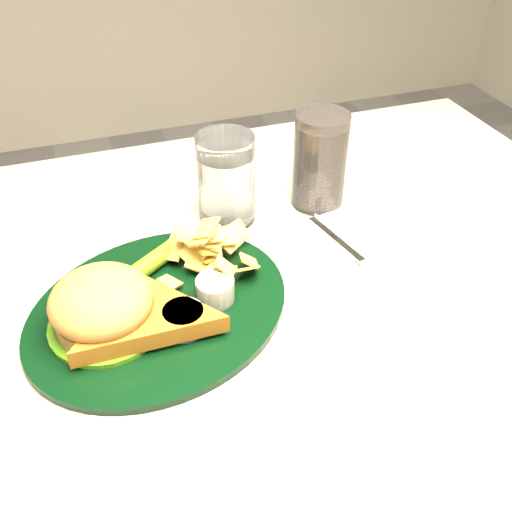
{
  "coord_description": "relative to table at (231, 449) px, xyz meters",
  "views": [
    {
      "loc": [
        -0.14,
        -0.53,
        1.23
      ],
      "look_at": [
        0.04,
        -0.02,
        0.8
      ],
      "focal_mm": 40.0,
      "sensor_mm": 36.0,
      "label": 1
    }
  ],
  "objects": [
    {
      "name": "cola_glass",
      "position": [
        0.19,
        0.13,
        0.45
      ],
      "size": [
        0.08,
        0.08,
        0.14
      ],
      "primitive_type": "cylinder",
      "rotation": [
        0.0,
        0.0,
        0.08
      ],
      "color": "black",
      "rests_on": "table"
    },
    {
      "name": "wrapped_straw",
      "position": [
        0.02,
        0.11,
        0.38
      ],
      "size": [
        0.22,
        0.13,
        0.01
      ],
      "primitive_type": null,
      "rotation": [
        0.0,
        0.0,
        0.29
      ],
      "color": "white",
      "rests_on": "table"
    },
    {
      "name": "water_glass",
      "position": [
        0.05,
        0.13,
        0.44
      ],
      "size": [
        0.1,
        0.1,
        0.13
      ],
      "primitive_type": "cylinder",
      "rotation": [
        0.0,
        0.0,
        0.34
      ],
      "color": "silver",
      "rests_on": "table"
    },
    {
      "name": "table",
      "position": [
        0.0,
        0.0,
        0.0
      ],
      "size": [
        1.2,
        0.8,
        0.75
      ],
      "primitive_type": null,
      "color": "#A8A297",
      "rests_on": "ground"
    },
    {
      "name": "spoon",
      "position": [
        -0.15,
        -0.02,
        0.38
      ],
      "size": [
        0.05,
        0.14,
        0.01
      ],
      "primitive_type": null,
      "rotation": [
        0.0,
        0.0,
        -0.11
      ],
      "color": "silver",
      "rests_on": "table"
    },
    {
      "name": "dinner_plate",
      "position": [
        -0.09,
        -0.03,
        0.41
      ],
      "size": [
        0.41,
        0.38,
        0.07
      ],
      "primitive_type": null,
      "rotation": [
        0.0,
        0.0,
        0.43
      ],
      "color": "black",
      "rests_on": "table"
    },
    {
      "name": "fork_napkin",
      "position": [
        0.17,
        0.04,
        0.38
      ],
      "size": [
        0.15,
        0.17,
        0.01
      ],
      "primitive_type": null,
      "rotation": [
        0.0,
        0.0,
        0.21
      ],
      "color": "white",
      "rests_on": "table"
    }
  ]
}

